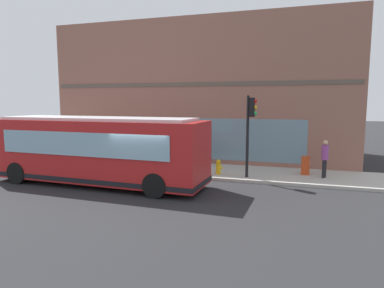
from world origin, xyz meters
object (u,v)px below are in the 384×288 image
(traffic_light_near_corner, at_px, (250,121))
(pedestrian_near_building_entrance, at_px, (168,149))
(pedestrian_near_hydrant, at_px, (325,156))
(fire_hydrant, at_px, (218,167))
(newspaper_vending_box, at_px, (305,165))
(pedestrian_walking_along_curb, at_px, (203,148))
(city_bus_nearside, at_px, (98,151))

(traffic_light_near_corner, bearing_deg, pedestrian_near_building_entrance, 75.88)
(traffic_light_near_corner, relative_size, pedestrian_near_hydrant, 2.17)
(fire_hydrant, distance_m, newspaper_vending_box, 4.34)
(pedestrian_walking_along_curb, relative_size, newspaper_vending_box, 1.97)
(traffic_light_near_corner, distance_m, pedestrian_walking_along_curb, 3.98)
(city_bus_nearside, relative_size, fire_hydrant, 13.69)
(fire_hydrant, distance_m, pedestrian_near_hydrant, 5.09)
(traffic_light_near_corner, distance_m, fire_hydrant, 2.85)
(city_bus_nearside, distance_m, traffic_light_near_corner, 7.21)
(fire_hydrant, bearing_deg, pedestrian_near_hydrant, -82.20)
(pedestrian_near_building_entrance, bearing_deg, traffic_light_near_corner, -104.12)
(pedestrian_walking_along_curb, height_order, newspaper_vending_box, pedestrian_walking_along_curb)
(fire_hydrant, relative_size, newspaper_vending_box, 0.82)
(pedestrian_walking_along_curb, height_order, pedestrian_near_hydrant, pedestrian_near_hydrant)
(city_bus_nearside, height_order, pedestrian_near_hydrant, city_bus_nearside)
(pedestrian_near_hydrant, bearing_deg, city_bus_nearside, 110.72)
(pedestrian_walking_along_curb, distance_m, pedestrian_near_hydrant, 6.44)
(traffic_light_near_corner, xyz_separation_m, pedestrian_near_building_entrance, (1.16, 4.62, -1.68))
(city_bus_nearside, relative_size, traffic_light_near_corner, 2.60)
(traffic_light_near_corner, height_order, newspaper_vending_box, traffic_light_near_corner)
(city_bus_nearside, bearing_deg, pedestrian_walking_along_curb, -36.02)
(pedestrian_near_building_entrance, bearing_deg, city_bus_nearside, 154.72)
(pedestrian_walking_along_curb, bearing_deg, city_bus_nearside, 143.98)
(traffic_light_near_corner, height_order, pedestrian_near_hydrant, traffic_light_near_corner)
(pedestrian_walking_along_curb, xyz_separation_m, pedestrian_near_hydrant, (-1.20, -6.33, 0.02))
(traffic_light_near_corner, height_order, fire_hydrant, traffic_light_near_corner)
(fire_hydrant, distance_m, pedestrian_near_building_entrance, 3.26)
(pedestrian_walking_along_curb, relative_size, pedestrian_near_hydrant, 0.98)
(city_bus_nearside, xyz_separation_m, pedestrian_walking_along_curb, (4.96, -3.60, -0.38))
(traffic_light_near_corner, bearing_deg, pedestrian_walking_along_curb, 53.68)
(traffic_light_near_corner, bearing_deg, pedestrian_near_hydrant, -74.76)
(city_bus_nearside, relative_size, newspaper_vending_box, 11.26)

